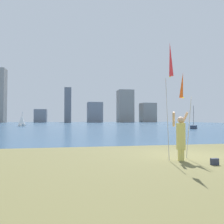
{
  "coord_description": "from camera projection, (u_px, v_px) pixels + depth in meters",
  "views": [
    {
      "loc": [
        -5.15,
        -9.04,
        1.59
      ],
      "look_at": [
        -0.86,
        13.83,
        2.33
      ],
      "focal_mm": 35.96,
      "sensor_mm": 36.0,
      "label": 1
    }
  ],
  "objects": [
    {
      "name": "ground",
      "position": [
        90.0,
        125.0,
        59.83
      ],
      "size": [
        120.0,
        138.0,
        0.12
      ],
      "color": "brown"
    },
    {
      "name": "person",
      "position": [
        181.0,
        137.0,
        8.56
      ],
      "size": [
        0.69,
        0.51,
        1.88
      ],
      "rotation": [
        0.0,
        0.0,
        -0.09
      ],
      "color": "#D8CC66",
      "rests_on": "ground"
    },
    {
      "name": "kite_flag_left",
      "position": [
        170.0,
        62.0,
        8.46
      ],
      "size": [
        0.16,
        0.6,
        4.55
      ],
      "color": "#B2B2B7",
      "rests_on": "ground"
    },
    {
      "name": "kite_flag_right",
      "position": [
        182.0,
        87.0,
        9.37
      ],
      "size": [
        0.16,
        0.9,
        3.55
      ],
      "color": "#B2B2B7",
      "rests_on": "ground"
    },
    {
      "name": "bag",
      "position": [
        215.0,
        162.0,
        7.75
      ],
      "size": [
        0.26,
        0.14,
        0.23
      ],
      "color": "#33384C",
      "rests_on": "ground"
    },
    {
      "name": "sailboat_0",
      "position": [
        194.0,
        127.0,
        36.68
      ],
      "size": [
        1.98,
        2.21,
        3.78
      ],
      "color": "#333D51",
      "rests_on": "ground"
    },
    {
      "name": "sailboat_1",
      "position": [
        22.0,
        121.0,
        49.62
      ],
      "size": [
        1.73,
        2.98,
        3.26
      ],
      "color": "white",
      "rests_on": "ground"
    },
    {
      "name": "skyline_tower_0",
      "position": [
        0.0,
        95.0,
        103.16
      ],
      "size": [
        5.12,
        6.0,
        24.97
      ],
      "color": "gray",
      "rests_on": "ground"
    },
    {
      "name": "skyline_tower_1",
      "position": [
        41.0,
        116.0,
        109.55
      ],
      "size": [
        5.66,
        6.05,
        6.37
      ],
      "color": "gray",
      "rests_on": "ground"
    },
    {
      "name": "skyline_tower_2",
      "position": [
        68.0,
        105.0,
        107.0
      ],
      "size": [
        3.13,
        7.74,
        16.38
      ],
      "color": "slate",
      "rests_on": "ground"
    },
    {
      "name": "skyline_tower_3",
      "position": [
        95.0,
        112.0,
        111.94
      ],
      "size": [
        7.31,
        7.67,
        9.92
      ],
      "color": "gray",
      "rests_on": "ground"
    },
    {
      "name": "skyline_tower_4",
      "position": [
        125.0,
        106.0,
        116.44
      ],
      "size": [
        7.78,
        7.64,
        16.6
      ],
      "color": "gray",
      "rests_on": "ground"
    },
    {
      "name": "skyline_tower_5",
      "position": [
        148.0,
        113.0,
        118.98
      ],
      "size": [
        7.43,
        7.62,
        10.04
      ],
      "color": "gray",
      "rests_on": "ground"
    }
  ]
}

